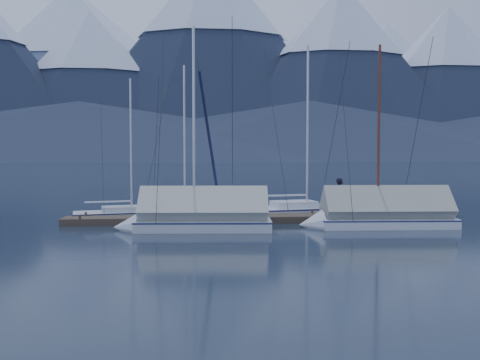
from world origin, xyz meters
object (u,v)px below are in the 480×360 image
(sailboat_open_left, at_px, (140,215))
(sailboat_covered_far, at_px, (191,219))
(sailboat_open_right, at_px, (316,212))
(person, at_px, (340,196))
(sailboat_open_mid, at_px, (193,214))
(sailboat_covered_near, at_px, (374,217))

(sailboat_open_left, relative_size, sailboat_covered_far, 0.82)
(sailboat_open_left, height_order, sailboat_open_right, sailboat_open_right)
(sailboat_open_right, xyz_separation_m, sailboat_covered_far, (-7.17, -5.05, 0.32))
(sailboat_open_left, xyz_separation_m, person, (10.84, -1.86, 1.15))
(sailboat_open_mid, bearing_deg, person, -14.26)
(sailboat_covered_near, distance_m, person, 2.99)
(sailboat_open_right, relative_size, person, 5.55)
(sailboat_open_mid, relative_size, person, 4.87)
(sailboat_open_left, distance_m, sailboat_covered_near, 12.61)
(sailboat_open_right, bearing_deg, person, -69.38)
(sailboat_open_right, xyz_separation_m, person, (0.81, -2.15, 1.11))
(sailboat_open_right, height_order, person, sailboat_open_right)
(sailboat_open_mid, bearing_deg, sailboat_open_left, -177.11)
(sailboat_open_right, distance_m, sailboat_covered_far, 8.78)
(person, bearing_deg, sailboat_open_mid, 100.58)
(sailboat_covered_near, height_order, sailboat_covered_far, sailboat_covered_far)
(sailboat_open_left, height_order, sailboat_covered_near, sailboat_covered_near)
(sailboat_open_mid, relative_size, sailboat_covered_far, 0.90)
(sailboat_open_right, relative_size, sailboat_covered_near, 1.09)
(sailboat_open_mid, height_order, person, sailboat_open_mid)
(sailboat_covered_near, xyz_separation_m, sailboat_covered_far, (-8.87, -0.17, 0.02))
(sailboat_open_left, distance_m, sailboat_open_right, 10.04)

